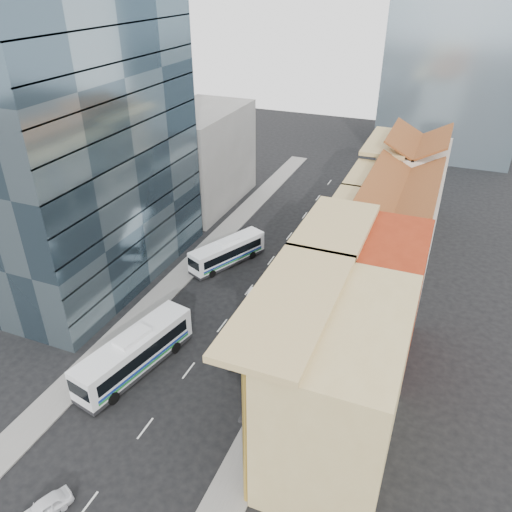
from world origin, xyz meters
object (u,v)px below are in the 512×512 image
at_px(bus_left_far, 227,252).
at_px(sedan_left, 45,507).
at_px(bus_left_near, 135,352).
at_px(office_tower, 85,150).
at_px(shophouse_tan, 339,387).
at_px(bus_right, 251,327).

distance_m(bus_left_far, sedan_left, 33.92).
distance_m(bus_left_near, sedan_left, 14.15).
relative_size(office_tower, sedan_left, 8.45).
relative_size(bus_left_far, sedan_left, 2.88).
distance_m(shophouse_tan, sedan_left, 21.10).
height_order(shophouse_tan, bus_left_far, shophouse_tan).
xyz_separation_m(shophouse_tan, sedan_left, (-16.15, -12.46, -5.40)).
bearing_deg(shophouse_tan, office_tower, 155.70).
bearing_deg(shophouse_tan, bus_right, 139.01).
bearing_deg(bus_right, shophouse_tan, -51.53).
distance_m(bus_left_near, bus_left_far, 19.91).
xyz_separation_m(office_tower, bus_left_far, (12.35, 7.36, -13.36)).
xyz_separation_m(bus_left_far, sedan_left, (2.50, -33.81, -1.04)).
xyz_separation_m(shophouse_tan, office_tower, (-31.00, 14.00, 9.00)).
height_order(shophouse_tan, bus_left_near, shophouse_tan).
bearing_deg(bus_right, sedan_left, -115.28).
height_order(shophouse_tan, bus_right, shophouse_tan).
xyz_separation_m(bus_left_near, bus_left_far, (-0.28, 19.90, -0.31)).
bearing_deg(sedan_left, bus_left_near, 123.58).
distance_m(office_tower, bus_right, 25.01).
bearing_deg(sedan_left, bus_left_far, 118.73).
height_order(bus_left_far, bus_right, bus_left_far).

